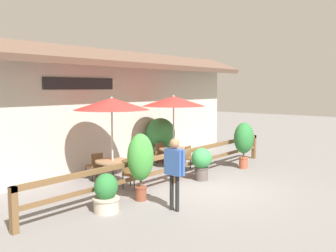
{
  "coord_description": "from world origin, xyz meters",
  "views": [
    {
      "loc": [
        -8.7,
        -5.82,
        2.87
      ],
      "look_at": [
        0.21,
        1.53,
        1.69
      ],
      "focal_mm": 40.0,
      "sensor_mm": 36.0,
      "label": 1
    }
  ],
  "objects_px": {
    "potted_plant_small_flowering": "(106,194)",
    "potted_plant_broad_leaf": "(160,134)",
    "chair_middle_wallside": "(157,153)",
    "patio_umbrella_near": "(112,104)",
    "potted_plant_entrance_palm": "(141,159)",
    "dining_table_near": "(113,165)",
    "chair_middle_streetside": "(191,157)",
    "potted_plant_tall_tropical": "(202,161)",
    "chair_near_wallside": "(95,165)",
    "patio_umbrella_middle": "(174,101)",
    "potted_plant_corner_fern": "(244,140)",
    "pedestrian": "(174,164)",
    "dining_table_middle": "(174,152)",
    "chair_near_streetside": "(130,172)"
  },
  "relations": [
    {
      "from": "dining_table_near",
      "to": "potted_plant_small_flowering",
      "type": "xyz_separation_m",
      "value": [
        -1.88,
        -1.85,
        -0.13
      ]
    },
    {
      "from": "chair_near_streetside",
      "to": "chair_middle_streetside",
      "type": "xyz_separation_m",
      "value": [
        3.02,
        0.04,
        0.0
      ]
    },
    {
      "from": "patio_umbrella_near",
      "to": "patio_umbrella_middle",
      "type": "distance_m",
      "value": 2.91
    },
    {
      "from": "chair_near_streetside",
      "to": "potted_plant_entrance_palm",
      "type": "distance_m",
      "value": 1.37
    },
    {
      "from": "chair_middle_streetside",
      "to": "potted_plant_tall_tropical",
      "type": "height_order",
      "value": "potted_plant_tall_tropical"
    },
    {
      "from": "chair_near_streetside",
      "to": "patio_umbrella_middle",
      "type": "xyz_separation_m",
      "value": [
        2.96,
        0.78,
        1.93
      ]
    },
    {
      "from": "potted_plant_small_flowering",
      "to": "potted_plant_corner_fern",
      "type": "relative_size",
      "value": 0.56
    },
    {
      "from": "potted_plant_tall_tropical",
      "to": "dining_table_middle",
      "type": "bearing_deg",
      "value": 63.96
    },
    {
      "from": "patio_umbrella_near",
      "to": "potted_plant_corner_fern",
      "type": "distance_m",
      "value": 5.02
    },
    {
      "from": "potted_plant_tall_tropical",
      "to": "chair_middle_wallside",
      "type": "bearing_deg",
      "value": 72.14
    },
    {
      "from": "chair_near_wallside",
      "to": "patio_umbrella_middle",
      "type": "height_order",
      "value": "patio_umbrella_middle"
    },
    {
      "from": "potted_plant_entrance_palm",
      "to": "dining_table_near",
      "type": "bearing_deg",
      "value": 68.93
    },
    {
      "from": "chair_near_wallside",
      "to": "potted_plant_broad_leaf",
      "type": "height_order",
      "value": "potted_plant_broad_leaf"
    },
    {
      "from": "dining_table_near",
      "to": "potted_plant_tall_tropical",
      "type": "bearing_deg",
      "value": -42.65
    },
    {
      "from": "patio_umbrella_middle",
      "to": "potted_plant_corner_fern",
      "type": "height_order",
      "value": "patio_umbrella_middle"
    },
    {
      "from": "chair_near_streetside",
      "to": "potted_plant_corner_fern",
      "type": "xyz_separation_m",
      "value": [
        4.44,
        -1.24,
        0.57
      ]
    },
    {
      "from": "pedestrian",
      "to": "chair_near_streetside",
      "type": "bearing_deg",
      "value": -17.35
    },
    {
      "from": "potted_plant_small_flowering",
      "to": "potted_plant_broad_leaf",
      "type": "bearing_deg",
      "value": 28.7
    },
    {
      "from": "pedestrian",
      "to": "patio_umbrella_middle",
      "type": "bearing_deg",
      "value": -49.93
    },
    {
      "from": "chair_near_streetside",
      "to": "chair_middle_wallside",
      "type": "xyz_separation_m",
      "value": [
        2.89,
        1.51,
        0.0
      ]
    },
    {
      "from": "patio_umbrella_middle",
      "to": "potted_plant_corner_fern",
      "type": "distance_m",
      "value": 2.84
    },
    {
      "from": "patio_umbrella_near",
      "to": "potted_plant_entrance_palm",
      "type": "distance_m",
      "value": 2.38
    },
    {
      "from": "potted_plant_small_flowering",
      "to": "potted_plant_entrance_palm",
      "type": "height_order",
      "value": "potted_plant_entrance_palm"
    },
    {
      "from": "patio_umbrella_middle",
      "to": "potted_plant_small_flowering",
      "type": "bearing_deg",
      "value": -159.01
    },
    {
      "from": "potted_plant_tall_tropical",
      "to": "potted_plant_broad_leaf",
      "type": "bearing_deg",
      "value": 63.9
    },
    {
      "from": "chair_middle_wallside",
      "to": "potted_plant_tall_tropical",
      "type": "xyz_separation_m",
      "value": [
        -0.83,
        -2.57,
        0.13
      ]
    },
    {
      "from": "chair_middle_wallside",
      "to": "potted_plant_entrance_palm",
      "type": "bearing_deg",
      "value": 38.89
    },
    {
      "from": "potted_plant_entrance_palm",
      "to": "potted_plant_broad_leaf",
      "type": "bearing_deg",
      "value": 34.93
    },
    {
      "from": "dining_table_near",
      "to": "dining_table_middle",
      "type": "height_order",
      "value": "same"
    },
    {
      "from": "potted_plant_broad_leaf",
      "to": "chair_near_wallside",
      "type": "bearing_deg",
      "value": -175.72
    },
    {
      "from": "patio_umbrella_middle",
      "to": "potted_plant_corner_fern",
      "type": "relative_size",
      "value": 1.58
    },
    {
      "from": "patio_umbrella_middle",
      "to": "potted_plant_corner_fern",
      "type": "xyz_separation_m",
      "value": [
        1.48,
        -2.02,
        -1.36
      ]
    },
    {
      "from": "dining_table_near",
      "to": "chair_near_streetside",
      "type": "bearing_deg",
      "value": -93.56
    },
    {
      "from": "dining_table_near",
      "to": "chair_middle_streetside",
      "type": "xyz_separation_m",
      "value": [
        2.97,
        -0.76,
        -0.1
      ]
    },
    {
      "from": "chair_near_streetside",
      "to": "potted_plant_entrance_palm",
      "type": "relative_size",
      "value": 0.49
    },
    {
      "from": "patio_umbrella_near",
      "to": "potted_plant_corner_fern",
      "type": "xyz_separation_m",
      "value": [
        4.39,
        -2.04,
        -1.36
      ]
    },
    {
      "from": "potted_plant_tall_tropical",
      "to": "potted_plant_broad_leaf",
      "type": "relative_size",
      "value": 0.59
    },
    {
      "from": "potted_plant_tall_tropical",
      "to": "pedestrian",
      "type": "relative_size",
      "value": 0.59
    },
    {
      "from": "patio_umbrella_near",
      "to": "patio_umbrella_middle",
      "type": "bearing_deg",
      "value": -0.37
    },
    {
      "from": "potted_plant_entrance_palm",
      "to": "potted_plant_tall_tropical",
      "type": "height_order",
      "value": "potted_plant_entrance_palm"
    },
    {
      "from": "chair_near_wallside",
      "to": "chair_middle_wallside",
      "type": "height_order",
      "value": "same"
    },
    {
      "from": "potted_plant_corner_fern",
      "to": "patio_umbrella_near",
      "type": "bearing_deg",
      "value": 155.11
    },
    {
      "from": "patio_umbrella_near",
      "to": "potted_plant_broad_leaf",
      "type": "height_order",
      "value": "patio_umbrella_near"
    },
    {
      "from": "pedestrian",
      "to": "dining_table_middle",
      "type": "bearing_deg",
      "value": -49.93
    },
    {
      "from": "chair_middle_wallside",
      "to": "potted_plant_small_flowering",
      "type": "relative_size",
      "value": 0.92
    },
    {
      "from": "potted_plant_small_flowering",
      "to": "potted_plant_entrance_palm",
      "type": "distance_m",
      "value": 1.33
    },
    {
      "from": "dining_table_near",
      "to": "potted_plant_corner_fern",
      "type": "distance_m",
      "value": 4.86
    },
    {
      "from": "potted_plant_small_flowering",
      "to": "dining_table_near",
      "type": "bearing_deg",
      "value": 44.68
    },
    {
      "from": "dining_table_near",
      "to": "chair_middle_streetside",
      "type": "distance_m",
      "value": 3.07
    },
    {
      "from": "chair_middle_streetside",
      "to": "potted_plant_tall_tropical",
      "type": "bearing_deg",
      "value": -140.02
    }
  ]
}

